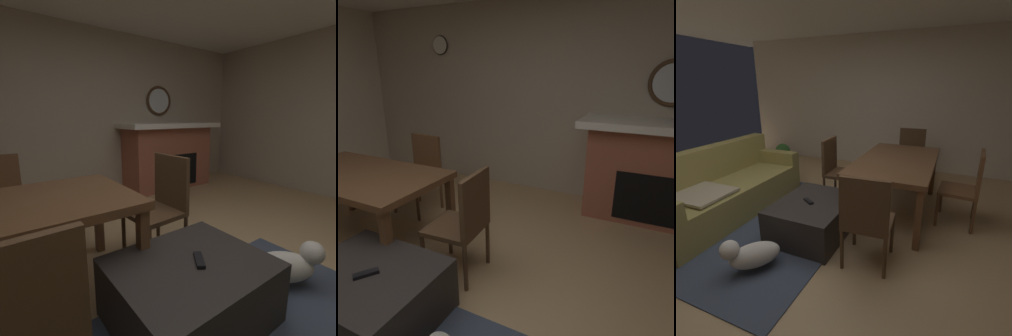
{
  "view_description": "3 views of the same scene",
  "coord_description": "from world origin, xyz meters",
  "views": [
    {
      "loc": [
        1.2,
        1.0,
        1.27
      ],
      "look_at": [
        -0.04,
        -0.68,
        0.84
      ],
      "focal_mm": 26.46,
      "sensor_mm": 36.0,
      "label": 1
    },
    {
      "loc": [
        -1.34,
        1.11,
        1.71
      ],
      "look_at": [
        -0.4,
        -0.76,
        1.02
      ],
      "focal_mm": 32.56,
      "sensor_mm": 36.0,
      "label": 2
    },
    {
      "loc": [
        -1.99,
        -1.38,
        1.67
      ],
      "look_at": [
        -0.12,
        -0.57,
        0.99
      ],
      "focal_mm": 27.37,
      "sensor_mm": 36.0,
      "label": 3
    }
  ],
  "objects": [
    {
      "name": "tv_remote",
      "position": [
        0.24,
        0.02,
        0.42
      ],
      "size": [
        0.13,
        0.16,
        0.02
      ],
      "primitive_type": "cube",
      "rotation": [
        0.0,
        0.0,
        -0.59
      ],
      "color": "black",
      "rests_on": "ottoman_coffee_table"
    },
    {
      "name": "fireplace",
      "position": [
        -1.43,
        -2.57,
        0.59
      ],
      "size": [
        1.79,
        0.76,
        1.16
      ],
      "color": "#9E5642",
      "rests_on": "ground"
    },
    {
      "name": "ottoman_coffee_table",
      "position": [
        0.28,
        -0.02,
        0.2
      ],
      "size": [
        0.94,
        0.77,
        0.41
      ],
      "primitive_type": "cube",
      "color": "#2D2826",
      "rests_on": "ground"
    },
    {
      "name": "round_wall_mirror",
      "position": [
        -1.43,
        -2.86,
        1.55
      ],
      "size": [
        0.52,
        0.05,
        0.52
      ],
      "color": "#4C331E"
    },
    {
      "name": "small_dog",
      "position": [
        -0.52,
        0.19,
        0.18
      ],
      "size": [
        0.5,
        0.46,
        0.32
      ],
      "color": "silver",
      "rests_on": "ground"
    },
    {
      "name": "floor",
      "position": [
        0.0,
        0.0,
        0.0
      ],
      "size": [
        7.7,
        7.7,
        0.0
      ],
      "primitive_type": "plane",
      "color": "tan"
    },
    {
      "name": "wall_back_fireplace_side",
      "position": [
        0.0,
        -2.95,
        1.3
      ],
      "size": [
        6.82,
        0.12,
        2.59
      ],
      "primitive_type": "cube",
      "color": "#B7A893",
      "rests_on": "ground"
    },
    {
      "name": "dining_chair_west",
      "position": [
        -0.02,
        -0.75,
        0.52
      ],
      "size": [
        0.47,
        0.47,
        0.93
      ],
      "color": "#513823",
      "rests_on": "ground"
    }
  ]
}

